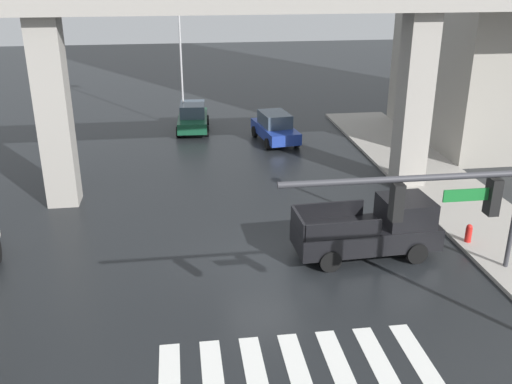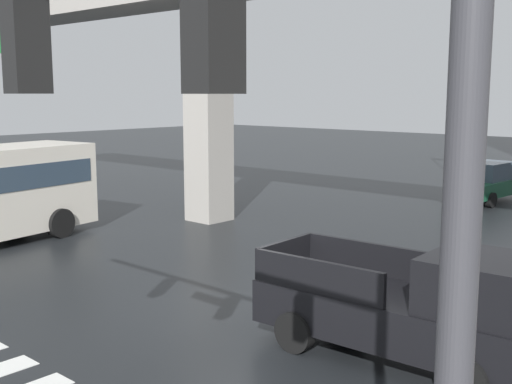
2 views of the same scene
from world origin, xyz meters
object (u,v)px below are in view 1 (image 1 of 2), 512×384
at_px(sedan_dark_green, 193,117).
at_px(flagpole, 181,22).
at_px(pickup_truck, 374,229).
at_px(sedan_blue, 275,127).
at_px(fire_hydrant, 468,235).

relative_size(sedan_dark_green, flagpole, 0.38).
bearing_deg(pickup_truck, flagpole, 109.39).
height_order(sedan_blue, flagpole, flagpole).
relative_size(pickup_truck, sedan_blue, 1.15).
xyz_separation_m(pickup_truck, sedan_blue, (-1.12, 14.41, -0.14)).
bearing_deg(fire_hydrant, flagpole, 119.60).
distance_m(pickup_truck, sedan_dark_green, 18.39).
distance_m(sedan_dark_green, flagpole, 5.73).
bearing_deg(pickup_truck, fire_hydrant, 2.69).
relative_size(fire_hydrant, flagpole, 0.07).
bearing_deg(sedan_dark_green, sedan_blue, -32.90).
bearing_deg(flagpole, fire_hydrant, -60.40).
bearing_deg(sedan_dark_green, pickup_truck, -71.57).
bearing_deg(flagpole, sedan_dark_green, -41.27).
height_order(pickup_truck, fire_hydrant, pickup_truck).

